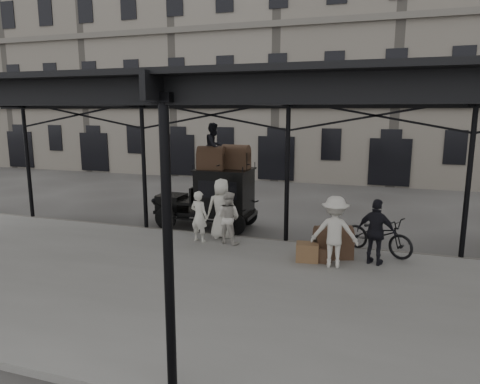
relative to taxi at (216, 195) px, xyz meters
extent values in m
plane|color=#383533|center=(2.81, -3.19, -1.20)|extent=(120.00, 120.00, 0.00)
cube|color=slate|center=(2.81, -5.19, -1.13)|extent=(28.00, 8.00, 0.15)
cylinder|color=black|center=(-7.19, -1.19, 0.95)|extent=(0.14, 0.14, 4.30)
cylinder|color=black|center=(2.81, -1.19, 0.95)|extent=(0.14, 0.14, 4.30)
cylinder|color=black|center=(2.81, -8.99, 0.95)|extent=(0.14, 0.14, 4.30)
cube|color=black|center=(2.81, -1.19, 3.28)|extent=(22.00, 0.10, 0.45)
cube|color=black|center=(2.81, -8.99, 3.28)|extent=(22.00, 0.10, 0.45)
cube|color=black|center=(2.81, -4.89, 3.45)|extent=(22.50, 9.00, 0.08)
cube|color=silver|center=(2.81, -4.89, 3.52)|extent=(18.00, 7.00, 0.04)
cube|color=slate|center=(2.81, 14.81, 5.80)|extent=(64.00, 8.00, 14.00)
cylinder|color=black|center=(-1.68, -0.72, -0.80)|extent=(0.80, 0.10, 0.80)
cylinder|color=black|center=(-1.68, 0.72, -0.80)|extent=(0.80, 0.10, 0.80)
cylinder|color=black|center=(0.92, -0.72, -0.80)|extent=(0.80, 0.10, 0.80)
cylinder|color=black|center=(0.92, 0.72, -0.80)|extent=(0.80, 0.10, 0.80)
cube|color=black|center=(-0.43, 0.00, -0.65)|extent=(3.60, 1.25, 0.12)
cube|color=black|center=(-1.78, 0.00, -0.35)|extent=(0.90, 1.00, 0.55)
cube|color=black|center=(-2.25, 0.00, -0.35)|extent=(0.06, 0.70, 0.55)
cube|color=black|center=(-0.98, 0.00, -0.25)|extent=(0.70, 1.30, 0.10)
cube|color=black|center=(0.32, 0.00, 0.15)|extent=(1.80, 1.45, 1.55)
cube|color=black|center=(0.32, -0.73, 0.35)|extent=(1.40, 0.02, 0.60)
cube|color=black|center=(0.32, 0.00, 0.95)|extent=(1.90, 1.55, 0.06)
imported|color=silver|center=(0.24, -2.11, -0.25)|extent=(0.66, 0.51, 1.61)
imported|color=beige|center=(1.17, -2.01, -0.24)|extent=(0.91, 0.78, 1.63)
imported|color=silver|center=(0.78, -1.53, -0.09)|extent=(1.12, 1.00, 1.93)
imported|color=black|center=(5.51, -2.53, -0.17)|extent=(1.12, 0.74, 1.77)
imported|color=beige|center=(4.48, -3.05, -0.11)|extent=(1.26, 0.78, 1.89)
imported|color=black|center=(5.58, -1.58, -0.51)|extent=(2.18, 1.63, 1.09)
imported|color=black|center=(-0.03, -0.10, 1.78)|extent=(0.74, 0.87, 1.60)
cube|color=brown|center=(3.76, -2.85, -0.80)|extent=(0.66, 0.53, 0.50)
cube|color=#42301E|center=(3.93, -1.39, -0.83)|extent=(0.37, 0.61, 0.45)
cube|color=#42301E|center=(4.12, -2.90, -0.85)|extent=(0.61, 0.20, 0.40)
camera|label=1|loc=(5.48, -13.99, 2.98)|focal=32.00mm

